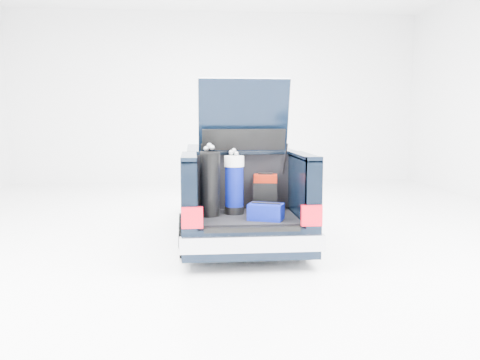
{
  "coord_description": "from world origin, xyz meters",
  "views": [
    {
      "loc": [
        -0.73,
        -8.25,
        1.93
      ],
      "look_at": [
        0.0,
        -0.5,
        0.97
      ],
      "focal_mm": 38.0,
      "sensor_mm": 36.0,
      "label": 1
    }
  ],
  "objects": [
    {
      "name": "ground",
      "position": [
        0.0,
        0.0,
        0.0
      ],
      "size": [
        14.0,
        14.0,
        0.0
      ],
      "primitive_type": "plane",
      "color": "white",
      "rests_on": "ground"
    },
    {
      "name": "car",
      "position": [
        -0.0,
        0.11,
        0.67
      ],
      "size": [
        1.87,
        4.65,
        2.47
      ],
      "color": "black",
      "rests_on": "ground"
    },
    {
      "name": "red_suitcase",
      "position": [
        0.31,
        -1.09,
        0.86
      ],
      "size": [
        0.36,
        0.26,
        0.55
      ],
      "rotation": [
        0.0,
        0.0,
        -0.15
      ],
      "color": "maroon",
      "rests_on": "car"
    },
    {
      "name": "black_golf_bag",
      "position": [
        -0.5,
        -1.46,
        1.04
      ],
      "size": [
        0.35,
        0.37,
        0.98
      ],
      "rotation": [
        0.0,
        0.0,
        0.32
      ],
      "color": "black",
      "rests_on": "car"
    },
    {
      "name": "blue_golf_bag",
      "position": [
        -0.16,
        -1.32,
        1.01
      ],
      "size": [
        0.31,
        0.31,
        0.91
      ],
      "rotation": [
        0.0,
        0.0,
        -0.13
      ],
      "color": "black",
      "rests_on": "car"
    },
    {
      "name": "blue_duffel",
      "position": [
        0.22,
        -1.78,
        0.71
      ],
      "size": [
        0.51,
        0.43,
        0.23
      ],
      "rotation": [
        0.0,
        0.0,
        -0.37
      ],
      "color": "#040C62",
      "rests_on": "car"
    }
  ]
}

